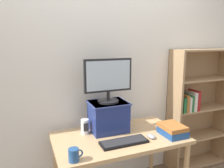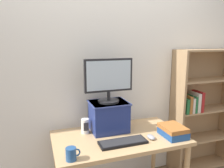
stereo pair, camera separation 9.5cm
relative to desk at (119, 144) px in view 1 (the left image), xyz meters
name	(u,v)px [view 1 (the left image)]	position (x,y,z in m)	size (l,w,h in m)	color
back_wall	(102,70)	(0.00, 0.46, 0.66)	(7.00, 0.08, 2.60)	silver
desk	(119,144)	(0.00, 0.00, 0.00)	(1.24, 0.70, 0.73)	tan
bookshelf_unit	(196,107)	(1.23, 0.31, 0.14)	(0.84, 0.28, 1.52)	tan
riser_box	(108,116)	(-0.05, 0.17, 0.24)	(0.38, 0.31, 0.30)	navy
computer_monitor	(108,79)	(-0.05, 0.17, 0.62)	(0.48, 0.21, 0.43)	black
keyboard	(124,142)	(-0.02, -0.15, 0.10)	(0.43, 0.16, 0.02)	black
computer_mouse	(151,136)	(0.26, -0.15, 0.10)	(0.06, 0.10, 0.04)	#99999E
book_stack	(172,130)	(0.48, -0.17, 0.14)	(0.20, 0.25, 0.11)	navy
coffee_mug	(74,155)	(-0.50, -0.28, 0.13)	(0.11, 0.08, 0.10)	#234C84
desk_speaker	(85,127)	(-0.29, 0.18, 0.16)	(0.08, 0.08, 0.14)	silver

